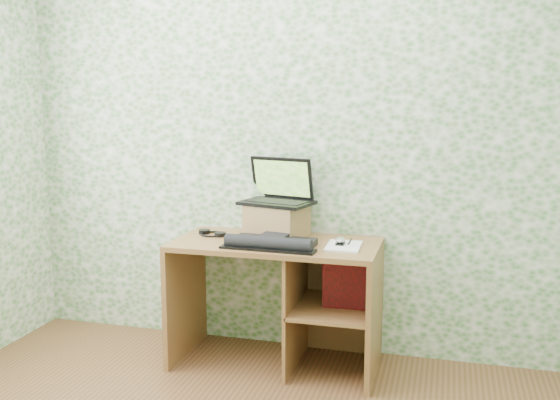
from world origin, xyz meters
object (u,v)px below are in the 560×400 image
(riser, at_px, (277,220))
(laptop, at_px, (279,193))
(notepad, at_px, (344,246))
(desk, at_px, (290,285))
(keyboard, at_px, (271,242))

(riser, xyz_separation_m, laptop, (0.00, 0.04, 0.16))
(riser, height_order, notepad, riser)
(desk, bearing_deg, laptop, 125.46)
(riser, relative_size, keyboard, 0.60)
(riser, relative_size, laptop, 0.70)
(notepad, bearing_deg, keyboard, -167.75)
(laptop, height_order, notepad, laptop)
(keyboard, bearing_deg, notepad, 16.59)
(desk, relative_size, notepad, 4.47)
(keyboard, bearing_deg, laptop, 100.30)
(laptop, height_order, keyboard, laptop)
(riser, distance_m, keyboard, 0.29)
(riser, distance_m, notepad, 0.48)
(keyboard, xyz_separation_m, notepad, (0.40, 0.10, -0.02))
(desk, height_order, laptop, laptop)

